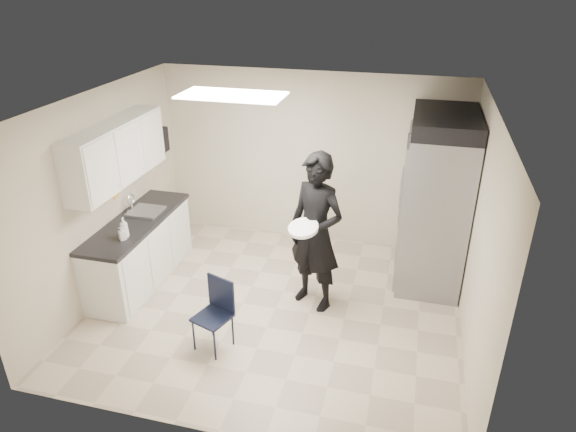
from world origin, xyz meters
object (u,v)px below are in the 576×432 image
(man_tuxedo, at_px, (316,233))
(folding_chair, at_px, (212,318))
(commercial_fridge, at_px, (435,207))
(lower_counter, at_px, (140,252))

(man_tuxedo, bearing_deg, folding_chair, -104.74)
(commercial_fridge, relative_size, man_tuxedo, 1.05)
(lower_counter, relative_size, commercial_fridge, 0.90)
(man_tuxedo, bearing_deg, commercial_fridge, 60.76)
(lower_counter, height_order, folding_chair, lower_counter)
(lower_counter, xyz_separation_m, commercial_fridge, (3.78, 1.07, 0.62))
(commercial_fridge, height_order, man_tuxedo, commercial_fridge)
(folding_chair, distance_m, man_tuxedo, 1.57)
(commercial_fridge, bearing_deg, folding_chair, -137.04)
(lower_counter, distance_m, man_tuxedo, 2.46)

